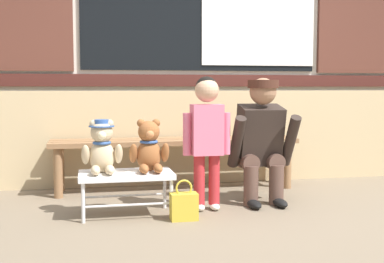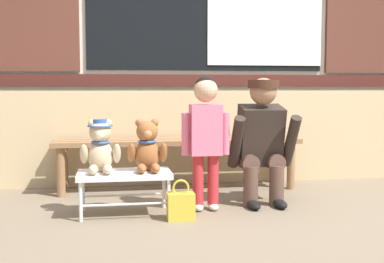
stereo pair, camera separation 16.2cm
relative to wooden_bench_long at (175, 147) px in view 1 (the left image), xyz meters
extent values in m
plane|color=#756651|center=(0.41, -1.06, -0.37)|extent=(60.00, 60.00, 0.00)
cube|color=tan|center=(0.41, 0.37, 0.05)|extent=(7.87, 0.25, 0.85)
cube|color=#471E19|center=(0.41, 0.77, 0.58)|extent=(7.39, 0.04, 0.12)
cube|color=black|center=(0.41, 0.78, 1.38)|extent=(2.40, 0.03, 1.40)
cube|color=white|center=(1.01, 0.76, 1.38)|extent=(1.20, 0.02, 1.29)
cube|color=#562D23|center=(2.09, 0.77, 1.38)|extent=(0.84, 0.05, 1.43)
cube|color=#8E6642|center=(0.00, -0.14, 0.05)|extent=(2.10, 0.11, 0.04)
cube|color=#8E6642|center=(0.00, 0.00, 0.05)|extent=(2.10, 0.11, 0.04)
cube|color=#8E6642|center=(0.00, 0.14, 0.05)|extent=(2.10, 0.11, 0.04)
cylinder|color=#8E6642|center=(-0.97, -0.14, -0.17)|extent=(0.07, 0.07, 0.40)
cylinder|color=#8E6642|center=(-0.97, 0.14, -0.17)|extent=(0.07, 0.07, 0.40)
cylinder|color=#8E6642|center=(0.97, -0.14, -0.17)|extent=(0.07, 0.07, 0.40)
cylinder|color=#8E6642|center=(0.97, 0.14, -0.17)|extent=(0.07, 0.07, 0.40)
cube|color=silver|center=(-0.48, -0.80, -0.09)|extent=(0.64, 0.36, 0.04)
cylinder|color=silver|center=(-0.77, -0.95, -0.24)|extent=(0.02, 0.02, 0.26)
cylinder|color=silver|center=(-0.77, -0.65, -0.24)|extent=(0.02, 0.02, 0.26)
cylinder|color=silver|center=(-0.19, -0.95, -0.24)|extent=(0.02, 0.02, 0.26)
cylinder|color=silver|center=(-0.19, -0.65, -0.24)|extent=(0.02, 0.02, 0.26)
cylinder|color=silver|center=(-0.48, -0.95, -0.27)|extent=(0.58, 0.02, 0.02)
cylinder|color=silver|center=(-0.48, -0.65, -0.27)|extent=(0.58, 0.02, 0.02)
ellipsoid|color=#CCB289|center=(-0.64, -0.78, 0.04)|extent=(0.17, 0.14, 0.22)
sphere|color=#CCB289|center=(-0.64, -0.79, 0.20)|extent=(0.15, 0.15, 0.15)
sphere|color=#FFEEBB|center=(-0.64, -0.84, 0.19)|extent=(0.06, 0.06, 0.06)
sphere|color=#CCB289|center=(-0.69, -0.78, 0.26)|extent=(0.06, 0.06, 0.06)
ellipsoid|color=#CCB289|center=(-0.75, -0.81, 0.06)|extent=(0.06, 0.11, 0.16)
ellipsoid|color=#CCB289|center=(-0.69, -0.90, -0.04)|extent=(0.06, 0.15, 0.06)
sphere|color=#CCB289|center=(-0.59, -0.78, 0.26)|extent=(0.06, 0.06, 0.06)
ellipsoid|color=#CCB289|center=(-0.53, -0.81, 0.06)|extent=(0.06, 0.11, 0.16)
ellipsoid|color=#CCB289|center=(-0.59, -0.90, -0.04)|extent=(0.06, 0.15, 0.06)
torus|color=#335699|center=(-0.64, -0.79, 0.13)|extent=(0.13, 0.13, 0.02)
cylinder|color=#335699|center=(-0.64, -0.79, 0.24)|extent=(0.17, 0.17, 0.01)
cylinder|color=#335699|center=(-0.64, -0.79, 0.27)|extent=(0.10, 0.10, 0.04)
ellipsoid|color=#93562D|center=(-0.32, -0.78, 0.04)|extent=(0.17, 0.14, 0.22)
sphere|color=#93562D|center=(-0.32, -0.79, 0.20)|extent=(0.15, 0.15, 0.15)
sphere|color=#C87B48|center=(-0.32, -0.84, 0.19)|extent=(0.06, 0.06, 0.06)
sphere|color=#93562D|center=(-0.37, -0.78, 0.26)|extent=(0.06, 0.06, 0.06)
ellipsoid|color=#93562D|center=(-0.43, -0.81, 0.06)|extent=(0.06, 0.11, 0.16)
ellipsoid|color=#93562D|center=(-0.37, -0.90, -0.04)|extent=(0.06, 0.15, 0.06)
sphere|color=#93562D|center=(-0.27, -0.78, 0.26)|extent=(0.06, 0.06, 0.06)
ellipsoid|color=#93562D|center=(-0.21, -0.81, 0.06)|extent=(0.06, 0.11, 0.16)
ellipsoid|color=#93562D|center=(-0.27, -0.90, -0.04)|extent=(0.06, 0.15, 0.06)
torus|color=#335699|center=(-0.32, -0.79, 0.13)|extent=(0.13, 0.13, 0.02)
cylinder|color=#B7282D|center=(0.04, -0.76, -0.15)|extent=(0.08, 0.08, 0.36)
ellipsoid|color=silver|center=(0.04, -0.78, -0.35)|extent=(0.07, 0.12, 0.05)
cylinder|color=#B7282D|center=(0.15, -0.76, -0.15)|extent=(0.08, 0.08, 0.36)
ellipsoid|color=silver|center=(0.15, -0.78, -0.35)|extent=(0.07, 0.12, 0.05)
cube|color=#E56B89|center=(0.10, -0.76, 0.21)|extent=(0.22, 0.15, 0.36)
cylinder|color=#E56B89|center=(-0.05, -0.76, 0.18)|extent=(0.06, 0.06, 0.30)
cylinder|color=#E56B89|center=(0.24, -0.76, 0.18)|extent=(0.06, 0.06, 0.30)
sphere|color=tan|center=(0.10, -0.76, 0.49)|extent=(0.17, 0.17, 0.17)
sphere|color=black|center=(0.10, -0.75, 0.51)|extent=(0.16, 0.16, 0.16)
cylinder|color=brown|center=(0.45, -0.71, -0.22)|extent=(0.11, 0.11, 0.30)
cylinder|color=brown|center=(0.45, -0.57, -0.05)|extent=(0.13, 0.32, 0.13)
ellipsoid|color=black|center=(0.45, -0.79, -0.34)|extent=(0.09, 0.20, 0.06)
cylinder|color=brown|center=(0.65, -0.71, -0.22)|extent=(0.11, 0.11, 0.30)
cylinder|color=brown|center=(0.65, -0.57, -0.05)|extent=(0.13, 0.32, 0.13)
ellipsoid|color=black|center=(0.65, -0.79, -0.34)|extent=(0.09, 0.20, 0.06)
cube|color=#2D231E|center=(0.55, -0.60, 0.15)|extent=(0.32, 0.30, 0.47)
cylinder|color=#2D231E|center=(0.34, -0.70, 0.11)|extent=(0.08, 0.28, 0.40)
cylinder|color=#2D231E|center=(0.76, -0.70, 0.11)|extent=(0.08, 0.28, 0.40)
sphere|color=#9E7051|center=(0.55, -0.67, 0.48)|extent=(0.20, 0.20, 0.20)
cylinder|color=#422319|center=(0.55, -0.67, 0.53)|extent=(0.23, 0.23, 0.06)
cube|color=brown|center=(0.74, -0.51, 0.01)|extent=(0.10, 0.22, 0.16)
cube|color=gold|center=(-0.12, -1.00, -0.28)|extent=(0.18, 0.11, 0.18)
torus|color=gold|center=(-0.12, -1.00, -0.16)|extent=(0.11, 0.01, 0.11)
camera|label=1|loc=(-0.73, -4.24, 0.50)|focal=47.24mm
camera|label=2|loc=(-0.57, -4.27, 0.50)|focal=47.24mm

